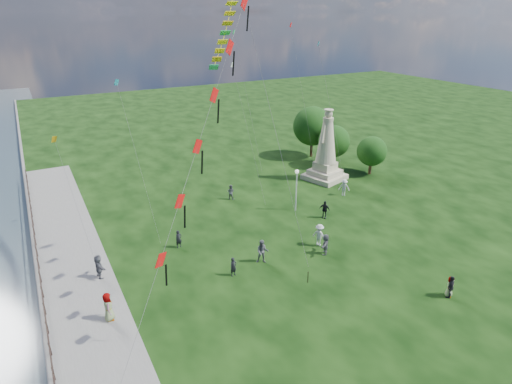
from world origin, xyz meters
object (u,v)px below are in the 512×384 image
person_9 (324,210)px  person_11 (325,244)px  person_4 (450,287)px  person_2 (319,235)px  person_3 (451,287)px  person_0 (233,267)px  person_6 (179,239)px  statue (326,154)px  lamppost (297,181)px  person_7 (231,192)px  person_10 (108,308)px  person_1 (262,252)px  person_8 (344,187)px  person_5 (99,268)px

person_9 → person_11: person_11 is taller
person_4 → person_2: bearing=76.5°
person_3 → person_2: bearing=-107.7°
person_0 → person_9: bearing=8.9°
person_4 → person_6: size_ratio=1.00×
person_2 → person_3: size_ratio=1.14×
person_2 → person_0: bearing=68.7°
person_4 → person_9: (-0.17, 13.78, 0.10)m
person_0 → statue: bearing=23.1°
lamppost → statue: bearing=35.7°
person_7 → statue: bearing=-136.1°
statue → person_0: bearing=-161.3°
person_0 → person_6: (-2.16, 5.82, 0.02)m
statue → person_10: (-26.83, -13.51, -2.10)m
person_1 → person_3: person_1 is taller
person_8 → person_10: 27.14m
person_9 → person_8: bearing=86.1°
lamppost → person_1: (-7.49, -6.70, -2.07)m
person_1 → person_3: bearing=-16.7°
person_0 → person_10: (-8.99, -0.79, 0.21)m
person_5 → person_10: 5.11m
person_5 → person_8: person_5 is taller
person_4 → person_5: size_ratio=0.84×
person_3 → person_6: (-13.90, 15.16, -0.07)m
person_5 → person_10: (-0.31, -5.10, 0.05)m
person_6 → person_5: bearing=-179.3°
person_10 → person_9: bearing=-65.5°
person_2 → person_3: 10.58m
person_0 → person_1: size_ratio=0.78×
statue → person_10: bearing=-170.1°
person_3 → person_7: 22.82m
person_10 → person_5: bearing=6.6°
person_11 → person_4: bearing=68.7°
person_2 → person_5: (-16.85, 3.69, -0.04)m
person_7 → person_10: size_ratio=0.82×
person_7 → person_9: bearing=169.4°
person_0 → person_7: 13.96m
person_0 → person_3: 15.01m
person_1 → person_4: 13.35m
person_5 → person_7: size_ratio=1.16×
person_2 → person_3: (3.57, -9.95, -0.12)m
lamppost → person_6: (-12.38, -1.41, -2.27)m
person_4 → person_8: 17.82m
person_0 → person_5: person_5 is taller
person_2 → person_4: person_2 is taller
person_0 → person_10: size_ratio=0.78×
statue → person_4: bearing=-122.2°
statue → person_11: size_ratio=4.70×
person_2 → person_10: person_10 is taller
person_0 → person_9: size_ratio=0.87×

